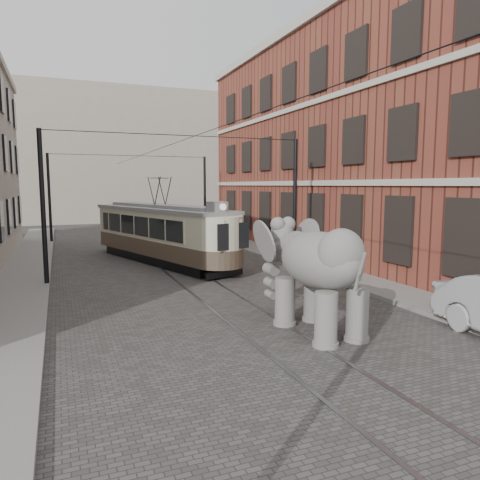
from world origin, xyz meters
name	(u,v)px	position (x,y,z in m)	size (l,w,h in m)	color
ground	(239,312)	(0.00, 0.00, 0.00)	(120.00, 120.00, 0.00)	#454240
tram_rails	(239,311)	(0.00, 0.00, 0.01)	(1.54, 80.00, 0.02)	slate
sidewalk_right	(394,292)	(6.00, 0.00, 0.07)	(2.00, 60.00, 0.15)	slate
sidewalk_left	(4,335)	(-6.50, 0.00, 0.07)	(2.00, 60.00, 0.15)	slate
brick_building	(360,148)	(11.00, 9.00, 6.00)	(8.00, 26.00, 12.00)	brown
distant_block	(105,157)	(0.00, 40.00, 7.00)	(28.00, 10.00, 14.00)	gray
catenary	(188,208)	(-0.20, 5.00, 3.00)	(11.00, 30.20, 6.00)	black
tram	(160,220)	(-0.33, 9.89, 2.14)	(2.23, 10.81, 4.29)	beige
elephant	(320,277)	(1.25, -2.60, 1.50)	(2.70, 4.89, 3.00)	#625F5A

